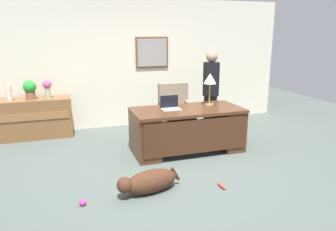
{
  "coord_description": "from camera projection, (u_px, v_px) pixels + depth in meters",
  "views": [
    {
      "loc": [
        -1.52,
        -4.39,
        2.03
      ],
      "look_at": [
        0.06,
        0.3,
        0.75
      ],
      "focal_mm": 34.91,
      "sensor_mm": 36.0,
      "label": 1
    }
  ],
  "objects": [
    {
      "name": "ground_plane",
      "position": [
        171.0,
        168.0,
        5.01
      ],
      "size": [
        12.0,
        12.0,
        0.0
      ],
      "primitive_type": "plane",
      "color": "#4C5651"
    },
    {
      "name": "back_wall",
      "position": [
        132.0,
        64.0,
        7.06
      ],
      "size": [
        7.0,
        0.16,
        2.7
      ],
      "color": "beige",
      "rests_on": "ground_plane"
    },
    {
      "name": "desk",
      "position": [
        188.0,
        128.0,
        5.6
      ],
      "size": [
        1.88,
        0.89,
        0.75
      ],
      "color": "#4C2B19",
      "rests_on": "ground_plane"
    },
    {
      "name": "credenza",
      "position": [
        34.0,
        118.0,
        6.35
      ],
      "size": [
        1.4,
        0.5,
        0.77
      ],
      "color": "brown",
      "rests_on": "ground_plane"
    },
    {
      "name": "armchair",
      "position": [
        176.0,
        113.0,
        6.45
      ],
      "size": [
        0.6,
        0.59,
        1.04
      ],
      "color": "gray",
      "rests_on": "ground_plane"
    },
    {
      "name": "person_standing",
      "position": [
        211.0,
        92.0,
        6.44
      ],
      "size": [
        0.32,
        0.32,
        1.67
      ],
      "color": "#262323",
      "rests_on": "ground_plane"
    },
    {
      "name": "dog_lying",
      "position": [
        148.0,
        182.0,
        4.2
      ],
      "size": [
        0.9,
        0.45,
        0.3
      ],
      "color": "#472819",
      "rests_on": "ground_plane"
    },
    {
      "name": "laptop",
      "position": [
        170.0,
        106.0,
        5.51
      ],
      "size": [
        0.32,
        0.22,
        0.22
      ],
      "color": "#B2B5BA",
      "rests_on": "desk"
    },
    {
      "name": "desk_lamp",
      "position": [
        210.0,
        80.0,
        5.71
      ],
      "size": [
        0.22,
        0.22,
        0.57
      ],
      "color": "#9E8447",
      "rests_on": "desk"
    },
    {
      "name": "vase_with_flowers",
      "position": [
        47.0,
        87.0,
        6.29
      ],
      "size": [
        0.17,
        0.17,
        0.36
      ],
      "color": "#ADB491",
      "rests_on": "credenza"
    },
    {
      "name": "vase_empty",
      "position": [
        9.0,
        93.0,
        6.1
      ],
      "size": [
        0.11,
        0.11,
        0.28
      ],
      "primitive_type": "cylinder",
      "color": "silver",
      "rests_on": "credenza"
    },
    {
      "name": "potted_plant",
      "position": [
        30.0,
        89.0,
        6.2
      ],
      "size": [
        0.24,
        0.24,
        0.36
      ],
      "color": "brown",
      "rests_on": "credenza"
    },
    {
      "name": "dog_toy_ball",
      "position": [
        83.0,
        202.0,
        3.91
      ],
      "size": [
        0.08,
        0.08,
        0.08
      ],
      "primitive_type": "sphere",
      "color": "#D8338C",
      "rests_on": "ground_plane"
    },
    {
      "name": "dog_toy_bone",
      "position": [
        222.0,
        186.0,
        4.37
      ],
      "size": [
        0.06,
        0.2,
        0.05
      ],
      "primitive_type": "ellipsoid",
      "rotation": [
        0.0,
        0.0,
        4.76
      ],
      "color": "#E53F33",
      "rests_on": "ground_plane"
    }
  ]
}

